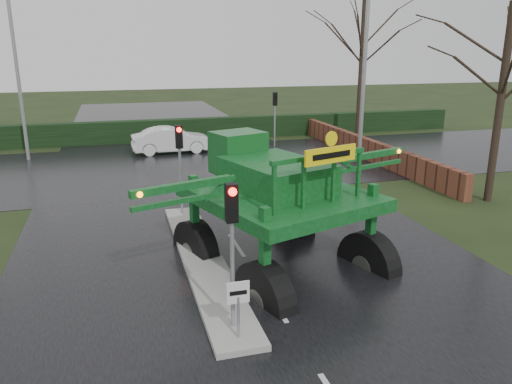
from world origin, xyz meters
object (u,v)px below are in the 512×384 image
object	(u,v)px
street_light_right	(360,54)
crop_sprayer	(259,205)
traffic_signal_near	(232,226)
traffic_signal_far	(275,107)
white_sedan	(172,153)
street_light_left_far	(21,53)
traffic_signal_mid	(180,150)
keep_left_sign	(238,301)

from	to	relation	value
street_light_right	crop_sprayer	distance (m)	14.72
traffic_signal_near	crop_sprayer	bearing A→B (deg)	54.64
traffic_signal_near	traffic_signal_far	world-z (taller)	same
street_light_right	traffic_signal_near	bearing A→B (deg)	-126.13
crop_sprayer	white_sedan	distance (m)	19.44
street_light_left_far	traffic_signal_far	bearing A→B (deg)	0.03
street_light_left_far	white_sedan	xyz separation A→B (m)	(7.96, -0.27, -5.99)
white_sedan	traffic_signal_near	bearing A→B (deg)	175.42
street_light_left_far	crop_sprayer	xyz separation A→B (m)	(7.94, -19.54, -3.48)
traffic_signal_near	white_sedan	distance (m)	20.93
traffic_signal_mid	street_light_right	xyz separation A→B (m)	(9.49, 4.51, 3.40)
traffic_signal_far	street_light_left_far	xyz separation A→B (m)	(-14.69, -0.01, 3.40)
traffic_signal_far	keep_left_sign	bearing A→B (deg)	70.07
crop_sprayer	white_sedan	size ratio (longest dim) A/B	1.88
traffic_signal_near	street_light_right	world-z (taller)	street_light_right
traffic_signal_mid	white_sedan	bearing A→B (deg)	85.05
traffic_signal_far	street_light_right	bearing A→B (deg)	101.95
traffic_signal_mid	street_light_right	size ratio (longest dim) A/B	0.35
traffic_signal_mid	street_light_left_far	xyz separation A→B (m)	(-6.89, 12.51, 3.40)
traffic_signal_mid	white_sedan	distance (m)	12.56
white_sedan	street_light_right	bearing A→B (deg)	-134.17
keep_left_sign	street_light_right	xyz separation A→B (m)	(9.49, 13.50, 4.93)
street_light_right	white_sedan	xyz separation A→B (m)	(-8.43, 7.73, -5.99)
keep_left_sign	traffic_signal_near	world-z (taller)	traffic_signal_near
street_light_right	white_sedan	world-z (taller)	street_light_right
traffic_signal_near	traffic_signal_mid	world-z (taller)	same
street_light_right	white_sedan	size ratio (longest dim) A/B	2.07
traffic_signal_mid	traffic_signal_far	world-z (taller)	same
crop_sprayer	street_light_right	bearing A→B (deg)	35.41
keep_left_sign	white_sedan	size ratio (longest dim) A/B	0.28
street_light_right	street_light_left_far	bearing A→B (deg)	153.98
street_light_right	street_light_left_far	world-z (taller)	same
traffic_signal_far	street_light_left_far	distance (m)	15.08
keep_left_sign	street_light_left_far	xyz separation A→B (m)	(-6.89, 21.50, 4.93)
traffic_signal_far	street_light_left_far	world-z (taller)	street_light_left_far
keep_left_sign	street_light_right	distance (m)	17.23
traffic_signal_near	white_sedan	world-z (taller)	traffic_signal_near
crop_sprayer	keep_left_sign	bearing A→B (deg)	-136.35
traffic_signal_far	crop_sprayer	xyz separation A→B (m)	(-6.76, -19.55, -0.08)
keep_left_sign	white_sedan	world-z (taller)	keep_left_sign
traffic_signal_near	traffic_signal_mid	size ratio (longest dim) A/B	1.00
keep_left_sign	white_sedan	bearing A→B (deg)	87.14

